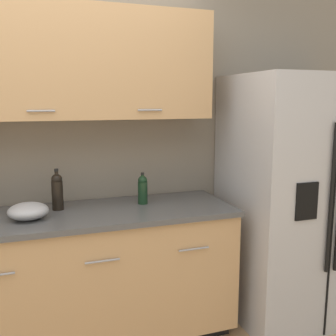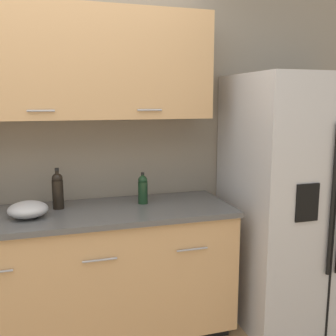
# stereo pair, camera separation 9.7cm
# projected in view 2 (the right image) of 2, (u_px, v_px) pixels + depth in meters

# --- Properties ---
(wall_back) EXTENTS (10.00, 0.39, 2.60)m
(wall_back) POSITION_uv_depth(u_px,v_px,m) (29.00, 124.00, 2.61)
(wall_back) COLOR gray
(wall_back) RESTS_ON ground_plane
(counter_unit) EXTENTS (2.39, 0.64, 0.91)m
(counter_unit) POSITION_uv_depth(u_px,v_px,m) (50.00, 281.00, 2.52)
(counter_unit) COLOR black
(counter_unit) RESTS_ON ground_plane
(refrigerator) EXTENTS (0.95, 0.81, 1.78)m
(refrigerator) POSITION_uv_depth(u_px,v_px,m) (297.00, 199.00, 2.88)
(refrigerator) COLOR #B2B2B5
(refrigerator) RESTS_ON ground_plane
(wine_bottle) EXTENTS (0.07, 0.07, 0.27)m
(wine_bottle) POSITION_uv_depth(u_px,v_px,m) (58.00, 190.00, 2.54)
(wine_bottle) COLOR black
(wine_bottle) RESTS_ON counter_unit
(oil_bottle) EXTENTS (0.07, 0.07, 0.22)m
(oil_bottle) POSITION_uv_depth(u_px,v_px,m) (143.00, 189.00, 2.68)
(oil_bottle) COLOR black
(oil_bottle) RESTS_ON counter_unit
(mixing_bowl) EXTENTS (0.24, 0.24, 0.10)m
(mixing_bowl) POSITION_uv_depth(u_px,v_px,m) (28.00, 210.00, 2.36)
(mixing_bowl) COLOR #A3A3A5
(mixing_bowl) RESTS_ON counter_unit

